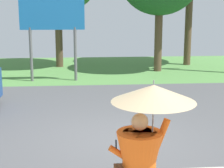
# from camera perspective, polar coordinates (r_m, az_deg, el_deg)

# --- Properties ---
(ground_plane) EXTENTS (40.00, 22.00, 0.20)m
(ground_plane) POSITION_cam_1_polar(r_m,az_deg,el_deg) (11.44, -0.66, -3.60)
(ground_plane) COLOR #4C4C4F
(monk_pedestrian) EXTENTS (1.11, 1.08, 2.13)m
(monk_pedestrian) POSITION_cam_1_polar(r_m,az_deg,el_deg) (4.87, 4.80, -10.95)
(monk_pedestrian) COLOR #E55B19
(monk_pedestrian) RESTS_ON ground_plane
(roadside_billboard) EXTENTS (2.60, 0.12, 3.50)m
(roadside_billboard) POSITION_cam_1_polar(r_m,az_deg,el_deg) (15.12, -9.30, 10.03)
(roadside_billboard) COLOR slate
(roadside_billboard) RESTS_ON ground_plane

